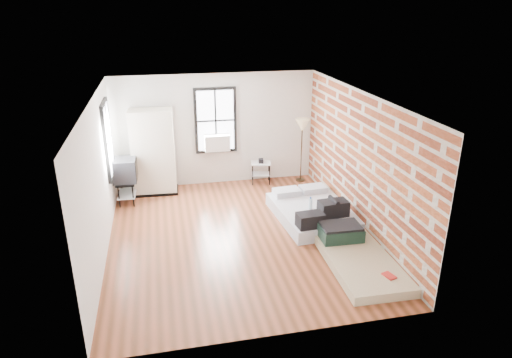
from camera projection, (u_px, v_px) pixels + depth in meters
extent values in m
plane|color=#5A2E17|center=(237.00, 236.00, 9.17)|extent=(6.00, 6.00, 0.00)
cube|color=silver|center=(216.00, 130.00, 11.39)|extent=(5.00, 0.01, 2.80)
cube|color=silver|center=(276.00, 249.00, 5.93)|extent=(5.00, 0.01, 2.80)
cube|color=silver|center=(99.00, 181.00, 8.17)|extent=(0.01, 6.00, 2.80)
cube|color=#974723|center=(359.00, 161.00, 9.15)|extent=(0.02, 6.00, 2.80)
cube|color=white|center=(235.00, 97.00, 8.15)|extent=(5.00, 6.00, 0.01)
cube|color=white|center=(216.00, 121.00, 11.25)|extent=(0.90, 0.02, 1.50)
cube|color=black|center=(196.00, 121.00, 11.17)|extent=(0.07, 0.08, 1.64)
cube|color=black|center=(235.00, 119.00, 11.36)|extent=(0.07, 0.08, 1.64)
cube|color=black|center=(214.00, 89.00, 10.98)|extent=(0.90, 0.08, 0.07)
cube|color=black|center=(217.00, 151.00, 11.56)|extent=(0.90, 0.08, 0.07)
cube|color=black|center=(216.00, 121.00, 11.24)|extent=(0.04, 0.02, 1.50)
cube|color=black|center=(216.00, 121.00, 11.24)|extent=(0.90, 0.02, 0.04)
cube|color=white|center=(217.00, 143.00, 11.34)|extent=(0.62, 0.30, 0.40)
cube|color=white|center=(109.00, 139.00, 9.72)|extent=(0.02, 0.90, 1.50)
cube|color=black|center=(106.00, 146.00, 9.28)|extent=(0.08, 0.07, 1.64)
cube|color=black|center=(109.00, 133.00, 10.16)|extent=(0.08, 0.07, 1.64)
cube|color=black|center=(103.00, 103.00, 9.43)|extent=(0.08, 0.90, 0.07)
cube|color=black|center=(112.00, 174.00, 10.01)|extent=(0.08, 0.90, 0.07)
cube|color=black|center=(109.00, 139.00, 9.73)|extent=(0.02, 0.04, 1.50)
cube|color=black|center=(109.00, 139.00, 9.73)|extent=(0.02, 0.90, 0.04)
cube|color=silver|center=(313.00, 213.00, 9.85)|extent=(1.67, 2.16, 0.27)
cube|color=silver|center=(287.00, 192.00, 10.42)|extent=(0.62, 0.42, 0.13)
cube|color=silver|center=(313.00, 189.00, 10.59)|extent=(0.62, 0.42, 0.13)
cube|color=black|center=(333.00, 208.00, 9.37)|extent=(0.62, 0.39, 0.32)
cylinder|color=black|center=(334.00, 200.00, 9.30)|extent=(0.12, 0.38, 0.09)
cube|color=black|center=(310.00, 220.00, 8.91)|extent=(0.54, 0.36, 0.28)
cylinder|color=#C4E7FD|center=(310.00, 204.00, 9.68)|extent=(0.08, 0.08, 0.24)
cylinder|color=#184AAD|center=(311.00, 198.00, 9.63)|extent=(0.04, 0.04, 0.03)
cube|color=#C5B68E|center=(361.00, 263.00, 8.07)|extent=(1.16, 2.14, 0.17)
cube|color=#132C25|center=(340.00, 233.00, 8.69)|extent=(0.79, 0.57, 0.24)
cube|color=black|center=(341.00, 226.00, 8.63)|extent=(0.75, 0.53, 0.04)
cube|color=#A8201B|center=(389.00, 276.00, 7.51)|extent=(0.20, 0.25, 0.03)
cube|color=black|center=(157.00, 191.00, 11.26)|extent=(1.08, 0.66, 0.06)
cube|color=beige|center=(153.00, 151.00, 10.89)|extent=(1.03, 0.61, 2.01)
cylinder|color=black|center=(253.00, 175.00, 11.60)|extent=(0.02, 0.02, 0.54)
cylinder|color=black|center=(270.00, 175.00, 11.61)|extent=(0.02, 0.02, 0.54)
cylinder|color=black|center=(252.00, 171.00, 11.91)|extent=(0.02, 0.02, 0.54)
cylinder|color=black|center=(269.00, 170.00, 11.92)|extent=(0.02, 0.02, 0.54)
cube|color=silver|center=(261.00, 163.00, 11.66)|extent=(0.55, 0.47, 0.02)
cube|color=silver|center=(261.00, 174.00, 11.77)|extent=(0.53, 0.45, 0.02)
cube|color=black|center=(261.00, 161.00, 11.64)|extent=(0.15, 0.19, 0.10)
cylinder|color=black|center=(300.00, 180.00, 12.00)|extent=(0.24, 0.24, 0.03)
cylinder|color=black|center=(301.00, 154.00, 11.73)|extent=(0.03, 0.03, 1.42)
cone|color=beige|center=(302.00, 125.00, 11.46)|extent=(0.35, 0.35, 0.31)
cylinder|color=black|center=(119.00, 197.00, 10.33)|extent=(0.03, 0.03, 0.52)
cylinder|color=black|center=(133.00, 196.00, 10.38)|extent=(0.03, 0.03, 0.52)
cylinder|color=black|center=(122.00, 187.00, 10.91)|extent=(0.03, 0.03, 0.52)
cylinder|color=black|center=(135.00, 186.00, 10.96)|extent=(0.03, 0.03, 0.52)
cube|color=black|center=(126.00, 181.00, 10.55)|extent=(0.45, 0.77, 0.03)
cube|color=silver|center=(127.00, 193.00, 10.66)|extent=(0.43, 0.75, 0.02)
cube|color=black|center=(125.00, 170.00, 10.45)|extent=(0.55, 0.63, 0.52)
cube|color=black|center=(137.00, 169.00, 10.49)|extent=(0.04, 0.50, 0.42)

